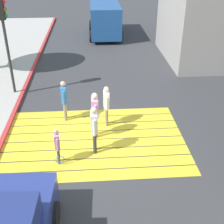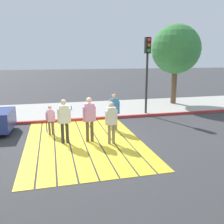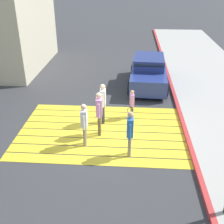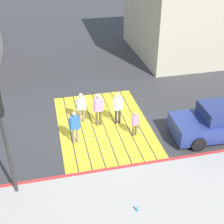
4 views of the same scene
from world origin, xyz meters
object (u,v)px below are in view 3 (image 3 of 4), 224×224
at_px(pedestrian_adult_side, 84,122).
at_px(pedestrian_adult_lead, 130,131).
at_px(pedestrian_child_with_racket, 132,102).
at_px(pedestrian_teen_behind, 99,111).
at_px(car_parked_near_curb, 148,72).
at_px(pedestrian_adult_trailing, 103,101).

bearing_deg(pedestrian_adult_side, pedestrian_adult_lead, 161.81).
bearing_deg(pedestrian_child_with_racket, pedestrian_teen_behind, 50.36).
bearing_deg(pedestrian_teen_behind, pedestrian_child_with_racket, -129.64).
distance_m(car_parked_near_curb, pedestrian_child_with_racket, 3.85).
relative_size(pedestrian_adult_trailing, pedestrian_child_with_racket, 1.34).
bearing_deg(pedestrian_adult_trailing, pedestrian_teen_behind, 87.26).
height_order(car_parked_near_curb, pedestrian_adult_side, pedestrian_adult_side).
height_order(car_parked_near_curb, pedestrian_teen_behind, pedestrian_teen_behind).
bearing_deg(pedestrian_adult_side, pedestrian_child_with_racket, -126.78).
relative_size(car_parked_near_curb, pedestrian_adult_trailing, 2.59).
xyz_separation_m(pedestrian_adult_trailing, pedestrian_teen_behind, (0.04, 0.94, 0.03)).
relative_size(car_parked_near_curb, pedestrian_adult_side, 2.71).
relative_size(pedestrian_adult_trailing, pedestrian_adult_side, 1.04).
bearing_deg(pedestrian_adult_lead, pedestrian_adult_side, -18.19).
height_order(pedestrian_adult_trailing, pedestrian_child_with_racket, pedestrian_adult_trailing).
height_order(pedestrian_adult_trailing, pedestrian_teen_behind, pedestrian_teen_behind).
relative_size(car_parked_near_curb, pedestrian_adult_lead, 2.64).
xyz_separation_m(car_parked_near_curb, pedestrian_teen_behind, (2.06, 5.22, 0.28)).
relative_size(pedestrian_adult_lead, pedestrian_adult_side, 1.02).
bearing_deg(pedestrian_teen_behind, car_parked_near_curb, -111.54).
distance_m(pedestrian_adult_lead, pedestrian_teen_behind, 1.72).
xyz_separation_m(car_parked_near_curb, pedestrian_child_with_racket, (0.85, 3.76, -0.03)).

